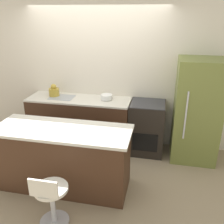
# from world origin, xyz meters

# --- Properties ---
(ground_plane) EXTENTS (14.00, 14.00, 0.00)m
(ground_plane) POSITION_xyz_m (0.00, 0.00, 0.00)
(ground_plane) COLOR #998466
(wall_back) EXTENTS (8.00, 0.06, 2.60)m
(wall_back) POSITION_xyz_m (0.00, 0.65, 1.30)
(wall_back) COLOR silver
(wall_back) RESTS_ON ground_plane
(back_counter) EXTENTS (1.88, 0.60, 0.93)m
(back_counter) POSITION_xyz_m (-0.28, 0.32, 0.46)
(back_counter) COLOR #422819
(back_counter) RESTS_ON ground_plane
(kitchen_island) EXTENTS (1.89, 0.70, 0.92)m
(kitchen_island) POSITION_xyz_m (-0.10, -0.92, 0.46)
(kitchen_island) COLOR #422819
(kitchen_island) RESTS_ON ground_plane
(oven_range) EXTENTS (0.61, 0.61, 0.93)m
(oven_range) POSITION_xyz_m (0.97, 0.32, 0.47)
(oven_range) COLOR black
(oven_range) RESTS_ON ground_plane
(refrigerator) EXTENTS (0.73, 0.69, 1.73)m
(refrigerator) POSITION_xyz_m (1.78, 0.28, 0.86)
(refrigerator) COLOR olive
(refrigerator) RESTS_ON ground_plane
(stool_chair) EXTENTS (0.40, 0.40, 0.75)m
(stool_chair) POSITION_xyz_m (0.02, -1.64, 0.37)
(stool_chair) COLOR #B7B7BC
(stool_chair) RESTS_ON ground_plane
(kettle) EXTENTS (0.19, 0.19, 0.23)m
(kettle) POSITION_xyz_m (-0.78, 0.36, 1.02)
(kettle) COLOR #B29333
(kettle) RESTS_ON back_counter
(mixing_bowl) EXTENTS (0.21, 0.21, 0.09)m
(mixing_bowl) POSITION_xyz_m (0.23, 0.36, 0.98)
(mixing_bowl) COLOR white
(mixing_bowl) RESTS_ON back_counter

